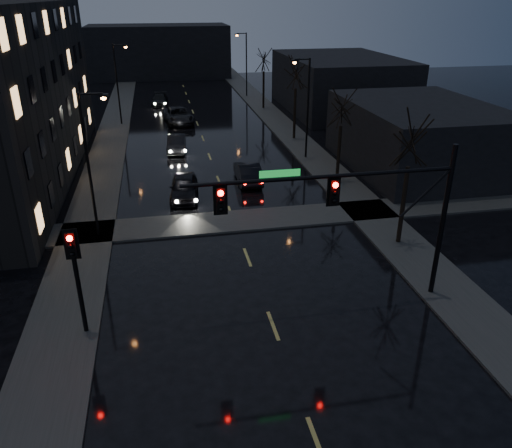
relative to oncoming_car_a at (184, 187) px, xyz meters
name	(u,v)px	position (x,y,z in m)	size (l,w,h in m)	color
sidewalk_left	(108,151)	(-5.83, 12.01, -0.70)	(3.00, 140.00, 0.12)	#2D2D2B
sidewalk_right	(298,141)	(11.17, 12.01, -0.70)	(3.00, 140.00, 0.12)	#2D2D2B
sidewalk_cross	(234,221)	(2.67, -4.49, -0.70)	(40.00, 3.00, 0.12)	#2D2D2B
commercial_right_near	(418,136)	(18.17, 3.01, 1.74)	(10.00, 14.00, 5.00)	black
commercial_right_far	(339,83)	(19.67, 25.01, 2.24)	(12.00, 18.00, 6.00)	black
far_block	(159,51)	(-0.33, 55.01, 3.24)	(22.00, 10.00, 8.00)	black
signal_mast	(362,201)	(6.51, -13.99, 4.10)	(11.11, 0.41, 7.00)	black
signal_pole_left	(75,268)	(-4.83, -14.00, 2.25)	(0.35, 0.41, 4.53)	black
tree_near	(413,132)	(11.07, -8.99, 5.45)	(3.52, 3.52, 8.08)	black
tree_mid_a	(342,101)	(11.07, 1.01, 5.06)	(3.30, 3.30, 7.58)	black
tree_mid_b	(296,66)	(11.07, 13.01, 5.84)	(3.74, 3.74, 8.59)	black
tree_far	(264,55)	(11.07, 27.01, 5.30)	(3.43, 3.43, 7.88)	black
streetlight_l_near	(91,155)	(-4.92, -4.99, 4.01)	(1.53, 0.28, 8.00)	black
streetlight_l_far	(119,78)	(-4.92, 22.01, 4.01)	(1.53, 0.28, 8.00)	black
streetlight_r_mid	(305,100)	(10.25, 7.01, 4.01)	(1.53, 0.28, 8.00)	black
streetlight_r_far	(245,59)	(10.25, 35.01, 4.01)	(1.53, 0.28, 8.00)	black
oncoming_car_a	(184,187)	(0.00, 0.00, 0.00)	(1.81, 4.49, 1.53)	black
oncoming_car_b	(176,144)	(0.04, 11.09, -0.07)	(1.47, 4.22, 1.39)	black
oncoming_car_c	(178,115)	(0.75, 21.63, 0.05)	(2.72, 5.90, 1.64)	black
oncoming_car_d	(160,100)	(-1.01, 31.38, -0.09)	(1.88, 4.63, 1.34)	black
lead_car	(248,172)	(4.72, 2.29, -0.03)	(1.56, 4.48, 1.48)	black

